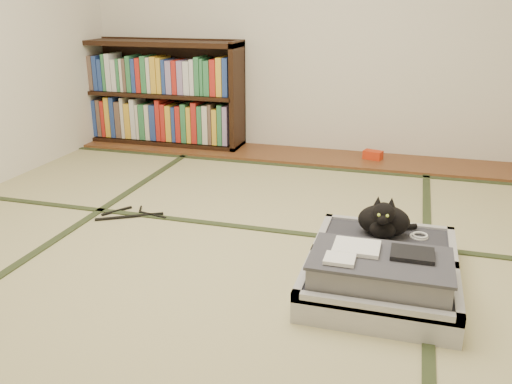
# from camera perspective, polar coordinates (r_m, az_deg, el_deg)

# --- Properties ---
(floor) EXTENTS (4.50, 4.50, 0.00)m
(floor) POSITION_cam_1_polar(r_m,az_deg,el_deg) (2.85, -2.96, -6.92)
(floor) COLOR tan
(floor) RESTS_ON ground
(wood_strip) EXTENTS (4.00, 0.50, 0.02)m
(wood_strip) POSITION_cam_1_polar(r_m,az_deg,el_deg) (4.66, 5.13, 3.82)
(wood_strip) COLOR brown
(wood_strip) RESTS_ON ground
(red_item) EXTENTS (0.17, 0.13, 0.07)m
(red_item) POSITION_cam_1_polar(r_m,az_deg,el_deg) (4.61, 12.21, 3.85)
(red_item) COLOR red
(red_item) RESTS_ON wood_strip
(tatami_borders) EXTENTS (4.00, 4.50, 0.01)m
(tatami_borders) POSITION_cam_1_polar(r_m,az_deg,el_deg) (3.28, -0.13, -3.16)
(tatami_borders) COLOR #2D381E
(tatami_borders) RESTS_ON ground
(bookcase) EXTENTS (1.48, 0.34, 0.95)m
(bookcase) POSITION_cam_1_polar(r_m,az_deg,el_deg) (5.05, -9.86, 9.98)
(bookcase) COLOR black
(bookcase) RESTS_ON wood_strip
(suitcase) EXTENTS (0.68, 0.90, 0.27)m
(suitcase) POSITION_cam_1_polar(r_m,az_deg,el_deg) (2.59, 13.05, -7.96)
(suitcase) COLOR #AFB0B4
(suitcase) RESTS_ON floor
(cat) EXTENTS (0.30, 0.30, 0.24)m
(cat) POSITION_cam_1_polar(r_m,az_deg,el_deg) (2.81, 13.31, -2.94)
(cat) COLOR black
(cat) RESTS_ON suitcase
(cable_coil) EXTENTS (0.09, 0.09, 0.02)m
(cable_coil) POSITION_cam_1_polar(r_m,az_deg,el_deg) (2.88, 16.81, -4.46)
(cable_coil) COLOR white
(cable_coil) RESTS_ON suitcase
(hanger) EXTENTS (0.41, 0.29, 0.01)m
(hanger) POSITION_cam_1_polar(r_m,az_deg,el_deg) (3.46, -12.91, -2.34)
(hanger) COLOR black
(hanger) RESTS_ON floor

